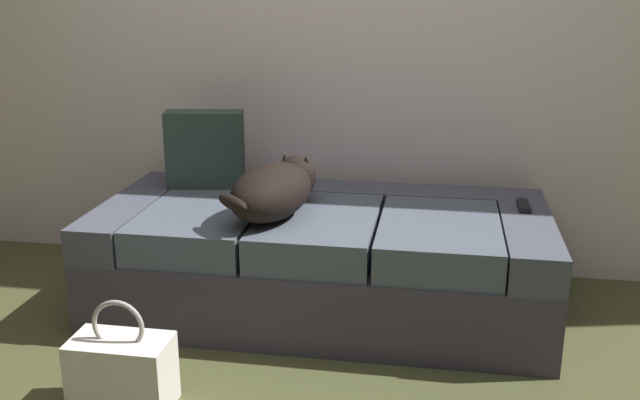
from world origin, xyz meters
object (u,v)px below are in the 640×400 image
couch (322,259)px  dog_dark (276,189)px  throw_pillow (205,149)px  tv_remote (523,206)px  handbag (122,371)px

couch → dog_dark: size_ratio=2.94×
couch → throw_pillow: throw_pillow is taller
couch → dog_dark: dog_dark is taller
tv_remote → couch: bearing=-170.8°
throw_pillow → handbag: size_ratio=0.90×
throw_pillow → tv_remote: bearing=-4.1°
couch → tv_remote: tv_remote is taller
dog_dark → throw_pillow: 0.54m
couch → tv_remote: size_ratio=12.21×
tv_remote → handbag: tv_remote is taller
throw_pillow → handbag: throw_pillow is taller
couch → dog_dark: bearing=-143.7°
tv_remote → handbag: (-1.33, -0.98, -0.33)m
couch → handbag: 0.99m
couch → throw_pillow: 0.73m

